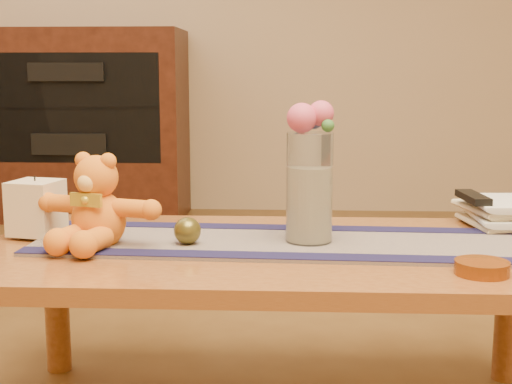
{
  "coord_description": "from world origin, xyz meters",
  "views": [
    {
      "loc": [
        0.03,
        -1.64,
        0.86
      ],
      "look_at": [
        -0.05,
        0.0,
        0.58
      ],
      "focal_mm": 49.76,
      "sensor_mm": 36.0,
      "label": 1
    }
  ],
  "objects_px": {
    "book_bottom": "(470,224)",
    "amber_dish": "(482,268)",
    "pillar_candle": "(36,207)",
    "glass_vase": "(309,188)",
    "bronze_ball": "(187,231)",
    "tv_remote": "(473,197)",
    "teddy_bear": "(98,201)"
  },
  "relations": [
    {
      "from": "book_bottom",
      "to": "amber_dish",
      "type": "relative_size",
      "value": 2.01
    },
    {
      "from": "amber_dish",
      "to": "pillar_candle",
      "type": "bearing_deg",
      "value": 164.52
    },
    {
      "from": "amber_dish",
      "to": "glass_vase",
      "type": "bearing_deg",
      "value": 145.67
    },
    {
      "from": "amber_dish",
      "to": "bronze_ball",
      "type": "bearing_deg",
      "value": 162.85
    },
    {
      "from": "pillar_candle",
      "to": "amber_dish",
      "type": "height_order",
      "value": "pillar_candle"
    },
    {
      "from": "pillar_candle",
      "to": "book_bottom",
      "type": "relative_size",
      "value": 0.6
    },
    {
      "from": "tv_remote",
      "to": "amber_dish",
      "type": "height_order",
      "value": "tv_remote"
    },
    {
      "from": "teddy_bear",
      "to": "bronze_ball",
      "type": "xyz_separation_m",
      "value": [
        0.21,
        0.0,
        -0.07
      ]
    },
    {
      "from": "pillar_candle",
      "to": "bronze_ball",
      "type": "bearing_deg",
      "value": -12.71
    },
    {
      "from": "teddy_bear",
      "to": "pillar_candle",
      "type": "relative_size",
      "value": 2.24
    },
    {
      "from": "glass_vase",
      "to": "bronze_ball",
      "type": "relative_size",
      "value": 4.06
    },
    {
      "from": "teddy_bear",
      "to": "amber_dish",
      "type": "xyz_separation_m",
      "value": [
        0.84,
        -0.19,
        -0.1
      ]
    },
    {
      "from": "bronze_ball",
      "to": "tv_remote",
      "type": "bearing_deg",
      "value": 17.94
    },
    {
      "from": "pillar_candle",
      "to": "amber_dish",
      "type": "bearing_deg",
      "value": -15.48
    },
    {
      "from": "teddy_bear",
      "to": "glass_vase",
      "type": "height_order",
      "value": "glass_vase"
    },
    {
      "from": "teddy_bear",
      "to": "book_bottom",
      "type": "relative_size",
      "value": 1.35
    },
    {
      "from": "pillar_candle",
      "to": "bronze_ball",
      "type": "xyz_separation_m",
      "value": [
        0.39,
        -0.09,
        -0.04
      ]
    },
    {
      "from": "glass_vase",
      "to": "pillar_candle",
      "type": "bearing_deg",
      "value": 176.05
    },
    {
      "from": "tv_remote",
      "to": "bronze_ball",
      "type": "bearing_deg",
      "value": -167.53
    },
    {
      "from": "teddy_bear",
      "to": "amber_dish",
      "type": "bearing_deg",
      "value": 4.01
    },
    {
      "from": "pillar_candle",
      "to": "amber_dish",
      "type": "relative_size",
      "value": 1.21
    },
    {
      "from": "bronze_ball",
      "to": "book_bottom",
      "type": "height_order",
      "value": "bronze_ball"
    },
    {
      "from": "teddy_bear",
      "to": "tv_remote",
      "type": "xyz_separation_m",
      "value": [
        0.93,
        0.24,
        -0.02
      ]
    },
    {
      "from": "teddy_bear",
      "to": "glass_vase",
      "type": "distance_m",
      "value": 0.5
    },
    {
      "from": "book_bottom",
      "to": "tv_remote",
      "type": "height_order",
      "value": "tv_remote"
    },
    {
      "from": "pillar_candle",
      "to": "glass_vase",
      "type": "bearing_deg",
      "value": -3.95
    },
    {
      "from": "tv_remote",
      "to": "glass_vase",
      "type": "bearing_deg",
      "value": -161.62
    },
    {
      "from": "teddy_bear",
      "to": "pillar_candle",
      "type": "height_order",
      "value": "teddy_bear"
    },
    {
      "from": "pillar_candle",
      "to": "bronze_ball",
      "type": "relative_size",
      "value": 2.09
    },
    {
      "from": "glass_vase",
      "to": "teddy_bear",
      "type": "bearing_deg",
      "value": -174.9
    },
    {
      "from": "glass_vase",
      "to": "book_bottom",
      "type": "distance_m",
      "value": 0.49
    },
    {
      "from": "tv_remote",
      "to": "amber_dish",
      "type": "relative_size",
      "value": 1.44
    }
  ]
}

